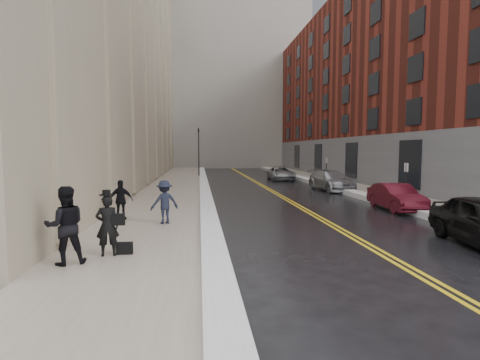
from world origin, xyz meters
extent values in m
plane|color=black|center=(0.00, 0.00, 0.00)|extent=(160.00, 160.00, 0.00)
cube|color=gray|center=(-4.50, 16.00, 0.07)|extent=(4.00, 64.00, 0.15)
cube|color=gray|center=(9.00, 16.00, 0.07)|extent=(3.00, 64.00, 0.15)
cube|color=gold|center=(2.38, 16.00, 0.00)|extent=(0.12, 64.00, 0.01)
cube|color=gold|center=(2.62, 16.00, 0.00)|extent=(0.12, 64.00, 0.01)
cube|color=white|center=(-2.20, 16.00, 0.13)|extent=(0.70, 60.80, 0.26)
cube|color=white|center=(7.15, 16.00, 0.15)|extent=(0.85, 60.80, 0.30)
cube|color=maroon|center=(17.50, 23.00, 9.00)|extent=(14.00, 50.00, 18.00)
cube|color=gray|center=(1.00, 56.00, 26.00)|extent=(28.00, 16.00, 52.00)
cube|color=slate|center=(14.00, 66.00, 22.00)|extent=(22.00, 18.00, 44.00)
cube|color=slate|center=(-12.00, 72.00, 30.00)|extent=(22.00, 18.00, 60.00)
cylinder|color=black|center=(-2.60, 30.00, 2.60)|extent=(0.12, 0.12, 5.20)
imported|color=black|center=(-2.60, 30.00, 4.60)|extent=(0.18, 0.15, 0.90)
cylinder|color=black|center=(7.90, 8.00, 1.10)|extent=(0.06, 0.06, 2.20)
cube|color=white|center=(7.90, 8.00, 2.00)|extent=(0.02, 0.35, 0.45)
cylinder|color=black|center=(7.90, 20.00, 1.10)|extent=(0.06, 0.06, 2.20)
cube|color=white|center=(7.90, 20.00, 2.00)|extent=(0.02, 0.35, 0.45)
imported|color=#4A0D18|center=(6.80, 6.92, 0.64)|extent=(1.57, 3.96, 1.28)
imported|color=#95979C|center=(6.80, 15.77, 0.71)|extent=(2.40, 5.02, 1.41)
imported|color=#9DA1A5|center=(5.20, 25.08, 0.65)|extent=(2.29, 4.75, 1.30)
imported|color=black|center=(-4.96, -0.10, 0.95)|extent=(0.64, 0.48, 1.59)
imported|color=black|center=(-5.79, -0.73, 1.09)|extent=(1.12, 1.00, 1.89)
imported|color=black|center=(-3.88, 4.07, 0.96)|extent=(1.19, 0.95, 1.62)
imported|color=black|center=(-5.63, 4.97, 0.94)|extent=(0.95, 0.46, 1.57)
camera|label=1|loc=(-2.59, -9.96, 2.90)|focal=28.00mm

